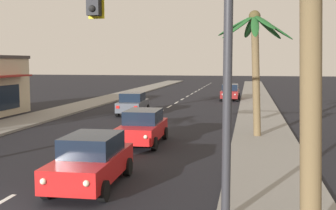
{
  "coord_description": "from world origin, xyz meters",
  "views": [
    {
      "loc": [
        6.96,
        -9.39,
        4.05
      ],
      "look_at": [
        3.61,
        8.0,
        2.2
      ],
      "focal_mm": 44.72,
      "sensor_mm": 36.0,
      "label": 1
    }
  ],
  "objects_px": {
    "traffic_signal_mast": "(102,24)",
    "sedan_oncoming_far": "(133,103)",
    "palm_right_nearest": "(310,36)",
    "palm_right_second": "(255,49)",
    "sedan_lead_at_stop_bar": "(91,160)",
    "sedan_parked_nearest_kerb": "(230,92)",
    "sedan_third_in_queue": "(143,127)"
  },
  "relations": [
    {
      "from": "traffic_signal_mast",
      "to": "sedan_oncoming_far",
      "type": "distance_m",
      "value": 21.65
    },
    {
      "from": "sedan_parked_nearest_kerb",
      "to": "sedan_lead_at_stop_bar",
      "type": "bearing_deg",
      "value": -95.57
    },
    {
      "from": "sedan_oncoming_far",
      "to": "sedan_lead_at_stop_bar",
      "type": "bearing_deg",
      "value": -78.47
    },
    {
      "from": "traffic_signal_mast",
      "to": "sedan_parked_nearest_kerb",
      "type": "relative_size",
      "value": 2.29
    },
    {
      "from": "sedan_third_in_queue",
      "to": "sedan_lead_at_stop_bar",
      "type": "bearing_deg",
      "value": -89.27
    },
    {
      "from": "sedan_lead_at_stop_bar",
      "to": "palm_right_second",
      "type": "xyz_separation_m",
      "value": [
        5.28,
        9.73,
        3.84
      ]
    },
    {
      "from": "palm_right_nearest",
      "to": "sedan_third_in_queue",
      "type": "bearing_deg",
      "value": 120.19
    },
    {
      "from": "sedan_oncoming_far",
      "to": "palm_right_second",
      "type": "bearing_deg",
      "value": -43.19
    },
    {
      "from": "sedan_lead_at_stop_bar",
      "to": "sedan_parked_nearest_kerb",
      "type": "bearing_deg",
      "value": 84.43
    },
    {
      "from": "sedan_oncoming_far",
      "to": "palm_right_nearest",
      "type": "distance_m",
      "value": 24.26
    },
    {
      "from": "sedan_third_in_queue",
      "to": "palm_right_nearest",
      "type": "bearing_deg",
      "value": -59.81
    },
    {
      "from": "sedan_third_in_queue",
      "to": "palm_right_second",
      "type": "xyz_separation_m",
      "value": [
        5.37,
        2.63,
        3.84
      ]
    },
    {
      "from": "traffic_signal_mast",
      "to": "sedan_lead_at_stop_bar",
      "type": "distance_m",
      "value": 5.01
    },
    {
      "from": "sedan_parked_nearest_kerb",
      "to": "palm_right_nearest",
      "type": "distance_m",
      "value": 35.57
    },
    {
      "from": "palm_right_nearest",
      "to": "palm_right_second",
      "type": "relative_size",
      "value": 1.02
    },
    {
      "from": "traffic_signal_mast",
      "to": "palm_right_nearest",
      "type": "height_order",
      "value": "traffic_signal_mast"
    },
    {
      "from": "sedan_lead_at_stop_bar",
      "to": "palm_right_second",
      "type": "relative_size",
      "value": 0.67
    },
    {
      "from": "palm_right_nearest",
      "to": "palm_right_second",
      "type": "height_order",
      "value": "palm_right_nearest"
    },
    {
      "from": "sedan_oncoming_far",
      "to": "palm_right_nearest",
      "type": "xyz_separation_m",
      "value": [
        9.88,
        -21.84,
        3.71
      ]
    },
    {
      "from": "traffic_signal_mast",
      "to": "sedan_oncoming_far",
      "type": "xyz_separation_m",
      "value": [
        -5.04,
        20.65,
        -4.14
      ]
    },
    {
      "from": "sedan_oncoming_far",
      "to": "palm_right_second",
      "type": "distance_m",
      "value": 12.92
    },
    {
      "from": "sedan_lead_at_stop_bar",
      "to": "traffic_signal_mast",
      "type": "bearing_deg",
      "value": -61.76
    },
    {
      "from": "sedan_third_in_queue",
      "to": "sedan_parked_nearest_kerb",
      "type": "height_order",
      "value": "same"
    },
    {
      "from": "sedan_lead_at_stop_bar",
      "to": "palm_right_nearest",
      "type": "distance_m",
      "value": 8.09
    },
    {
      "from": "sedan_lead_at_stop_bar",
      "to": "palm_right_nearest",
      "type": "height_order",
      "value": "palm_right_nearest"
    },
    {
      "from": "sedan_oncoming_far",
      "to": "traffic_signal_mast",
      "type": "bearing_deg",
      "value": -76.29
    },
    {
      "from": "sedan_third_in_queue",
      "to": "palm_right_nearest",
      "type": "xyz_separation_m",
      "value": [
        6.27,
        -10.77,
        3.71
      ]
    },
    {
      "from": "palm_right_second",
      "to": "sedan_lead_at_stop_bar",
      "type": "bearing_deg",
      "value": -118.5
    },
    {
      "from": "sedan_third_in_queue",
      "to": "sedan_oncoming_far",
      "type": "height_order",
      "value": "same"
    },
    {
      "from": "traffic_signal_mast",
      "to": "palm_right_nearest",
      "type": "relative_size",
      "value": 1.5
    },
    {
      "from": "sedan_third_in_queue",
      "to": "sedan_parked_nearest_kerb",
      "type": "distance_m",
      "value": 24.67
    },
    {
      "from": "sedan_third_in_queue",
      "to": "sedan_parked_nearest_kerb",
      "type": "bearing_deg",
      "value": 82.62
    }
  ]
}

